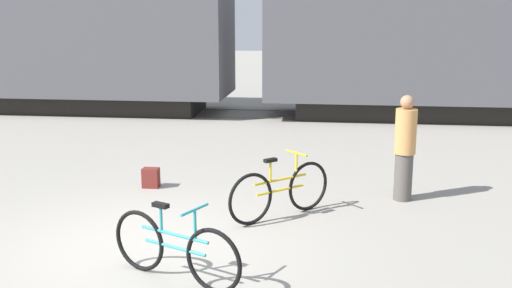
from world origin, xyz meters
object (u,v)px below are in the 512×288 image
at_px(bicycle_yellow, 281,191).
at_px(bicycle_teal, 175,249).
at_px(backpack, 151,178).
at_px(freight_train, 247,24).
at_px(person_in_tan, 405,148).

height_order(bicycle_yellow, bicycle_teal, bicycle_yellow).
bearing_deg(backpack, bicycle_teal, -69.15).
height_order(freight_train, person_in_tan, freight_train).
height_order(freight_train, bicycle_yellow, freight_train).
relative_size(bicycle_teal, person_in_tan, 0.97).
relative_size(freight_train, bicycle_yellow, 35.11).
distance_m(bicycle_yellow, person_in_tan, 2.23).
relative_size(bicycle_yellow, backpack, 4.05).
relative_size(bicycle_yellow, bicycle_teal, 0.83).
bearing_deg(freight_train, bicycle_yellow, -79.21).
bearing_deg(person_in_tan, freight_train, -45.89).
bearing_deg(person_in_tan, bicycle_yellow, 49.39).
xyz_separation_m(bicycle_teal, backpack, (-1.36, 3.57, -0.22)).
bearing_deg(backpack, bicycle_yellow, -28.23).
relative_size(freight_train, backpack, 142.06).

